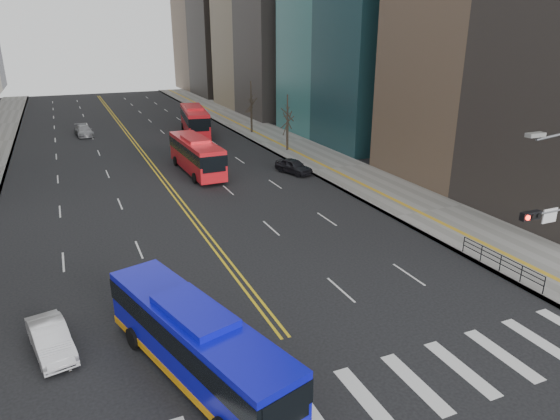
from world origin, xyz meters
name	(u,v)px	position (x,y,z in m)	size (l,w,h in m)	color
ground	(340,408)	(0.00, 0.00, 0.00)	(220.00, 220.00, 0.00)	black
sidewalk_right	(282,141)	(17.50, 45.00, 0.07)	(7.00, 130.00, 0.15)	slate
crosswalk	(340,408)	(0.00, 0.00, 0.01)	(26.70, 4.00, 0.01)	silver
centerline	(131,138)	(0.00, 55.00, 0.01)	(0.55, 100.00, 0.01)	gold
pedestrian_railing	(501,260)	(14.30, 6.00, 0.82)	(0.06, 6.06, 1.02)	black
street_trees	(76,134)	(-7.18, 34.55, 4.87)	(35.20, 47.20, 7.60)	#2C231A
blue_bus	(196,341)	(-4.45, 4.00, 1.72)	(5.45, 11.41, 3.28)	#0C0EB8
red_bus_near	(196,153)	(3.70, 34.96, 1.99)	(3.10, 11.38, 3.58)	red
red_bus_far	(195,119)	(8.58, 54.45, 2.12)	(4.50, 12.38, 3.82)	red
car_white	(51,339)	(-9.97, 8.24, 0.68)	(1.43, 4.10, 1.35)	silver
car_dark_mid	(294,166)	(12.50, 30.78, 0.73)	(1.72, 4.29, 1.46)	black
car_silver	(84,131)	(-5.60, 59.29, 0.72)	(2.01, 4.93, 1.43)	gray
car_dark_far	(196,122)	(10.43, 60.81, 0.55)	(1.82, 3.95, 1.10)	black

